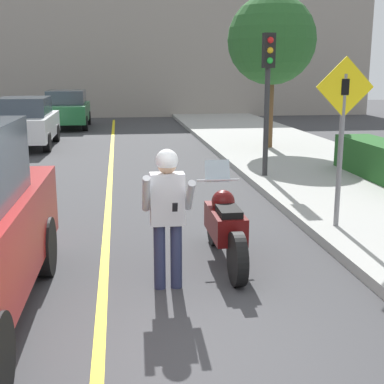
{
  "coord_description": "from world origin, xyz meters",
  "views": [
    {
      "loc": [
        -0.35,
        -4.32,
        2.59
      ],
      "look_at": [
        0.61,
        2.69,
        0.96
      ],
      "focal_mm": 50.0,
      "sensor_mm": 36.0,
      "label": 1
    }
  ],
  "objects_px": {
    "street_tree": "(272,40)",
    "parked_car_green": "(67,109)",
    "crossing_sign": "(342,126)",
    "parked_car_white": "(26,122)",
    "traffic_light": "(268,77)",
    "person_biker": "(167,205)",
    "motorcycle": "(225,226)"
  },
  "relations": [
    {
      "from": "person_biker",
      "to": "parked_car_white",
      "type": "xyz_separation_m",
      "value": [
        -3.66,
        12.63,
        -0.18
      ]
    },
    {
      "from": "traffic_light",
      "to": "street_tree",
      "type": "height_order",
      "value": "street_tree"
    },
    {
      "from": "person_biker",
      "to": "traffic_light",
      "type": "xyz_separation_m",
      "value": [
        2.83,
        5.93,
        1.38
      ]
    },
    {
      "from": "motorcycle",
      "to": "street_tree",
      "type": "relative_size",
      "value": 0.48
    },
    {
      "from": "crossing_sign",
      "to": "parked_car_green",
      "type": "xyz_separation_m",
      "value": [
        -5.65,
        16.87,
        -0.88
      ]
    },
    {
      "from": "traffic_light",
      "to": "parked_car_green",
      "type": "height_order",
      "value": "traffic_light"
    },
    {
      "from": "street_tree",
      "to": "parked_car_green",
      "type": "xyz_separation_m",
      "value": [
        -6.99,
        8.17,
        -2.6
      ]
    },
    {
      "from": "motorcycle",
      "to": "parked_car_green",
      "type": "height_order",
      "value": "parked_car_green"
    },
    {
      "from": "parked_car_green",
      "to": "parked_car_white",
      "type": "bearing_deg",
      "value": -98.11
    },
    {
      "from": "street_tree",
      "to": "person_biker",
      "type": "bearing_deg",
      "value": -111.84
    },
    {
      "from": "crossing_sign",
      "to": "traffic_light",
      "type": "bearing_deg",
      "value": 90.25
    },
    {
      "from": "parked_car_white",
      "to": "parked_car_green",
      "type": "bearing_deg",
      "value": 81.89
    },
    {
      "from": "street_tree",
      "to": "parked_car_white",
      "type": "xyz_separation_m",
      "value": [
        -7.84,
        2.18,
        -2.6
      ]
    },
    {
      "from": "traffic_light",
      "to": "parked_car_green",
      "type": "relative_size",
      "value": 0.77
    },
    {
      "from": "person_biker",
      "to": "street_tree",
      "type": "height_order",
      "value": "street_tree"
    },
    {
      "from": "person_biker",
      "to": "parked_car_white",
      "type": "height_order",
      "value": "person_biker"
    },
    {
      "from": "person_biker",
      "to": "crossing_sign",
      "type": "relative_size",
      "value": 0.65
    },
    {
      "from": "person_biker",
      "to": "crossing_sign",
      "type": "height_order",
      "value": "crossing_sign"
    },
    {
      "from": "crossing_sign",
      "to": "traffic_light",
      "type": "xyz_separation_m",
      "value": [
        -0.02,
        4.18,
        0.68
      ]
    },
    {
      "from": "traffic_light",
      "to": "parked_car_white",
      "type": "xyz_separation_m",
      "value": [
        -6.49,
        6.7,
        -1.56
      ]
    },
    {
      "from": "crossing_sign",
      "to": "parked_car_white",
      "type": "distance_m",
      "value": 12.71
    },
    {
      "from": "motorcycle",
      "to": "street_tree",
      "type": "xyz_separation_m",
      "value": [
        3.34,
        9.67,
        2.94
      ]
    },
    {
      "from": "parked_car_green",
      "to": "person_biker",
      "type": "bearing_deg",
      "value": -81.44
    },
    {
      "from": "crossing_sign",
      "to": "person_biker",
      "type": "bearing_deg",
      "value": -148.46
    },
    {
      "from": "motorcycle",
      "to": "parked_car_green",
      "type": "relative_size",
      "value": 0.54
    },
    {
      "from": "person_biker",
      "to": "parked_car_green",
      "type": "bearing_deg",
      "value": 98.56
    },
    {
      "from": "crossing_sign",
      "to": "street_tree",
      "type": "xyz_separation_m",
      "value": [
        1.34,
        8.7,
        1.72
      ]
    },
    {
      "from": "person_biker",
      "to": "crossing_sign",
      "type": "xyz_separation_m",
      "value": [
        2.85,
        1.75,
        0.7
      ]
    },
    {
      "from": "street_tree",
      "to": "parked_car_green",
      "type": "height_order",
      "value": "street_tree"
    },
    {
      "from": "traffic_light",
      "to": "parked_car_white",
      "type": "relative_size",
      "value": 0.77
    },
    {
      "from": "person_biker",
      "to": "crossing_sign",
      "type": "distance_m",
      "value": 3.42
    },
    {
      "from": "motorcycle",
      "to": "crossing_sign",
      "type": "xyz_separation_m",
      "value": [
        2.0,
        0.97,
        1.22
      ]
    }
  ]
}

